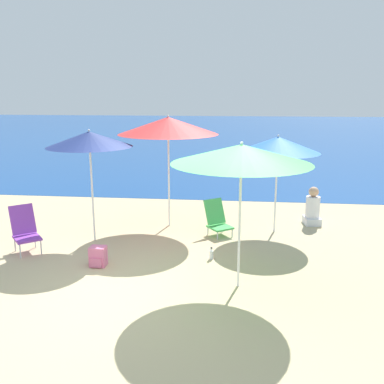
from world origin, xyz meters
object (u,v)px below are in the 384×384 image
Objects in this scene: beach_umbrella_blue at (278,145)px; water_bottle at (211,254)px; beach_chair_green at (217,219)px; beach_umbrella_navy at (89,139)px; person_seated_near at (313,209)px; backpack_pink at (98,257)px; beach_umbrella_red at (168,126)px; beach_chair_purple at (25,229)px; beach_umbrella_green at (241,154)px.

water_bottle is at bearing -126.38° from beach_umbrella_blue.
beach_umbrella_blue is 2.84× the size of beach_chair_green.
beach_umbrella_blue is 3.65m from beach_umbrella_navy.
beach_chair_green is 2.22m from person_seated_near.
backpack_pink is at bearing -145.10° from beach_umbrella_blue.
beach_chair_purple is (-2.35, -1.78, -1.73)m from beach_umbrella_red.
water_bottle is at bearing -127.25° from beach_chair_green.
beach_umbrella_red is 11.16× the size of water_bottle.
backpack_pink is (1.53, -0.54, -0.26)m from beach_chair_purple.
beach_chair_green is 2.11× the size of backpack_pink.
beach_chair_purple is (-1.05, -0.68, -1.55)m from beach_umbrella_navy.
beach_umbrella_green is at bearing -31.83° from beach_umbrella_navy.
beach_chair_green is 0.84× the size of person_seated_near.
beach_umbrella_green is at bearing -115.54° from beach_chair_green.
beach_umbrella_navy reaches higher than backpack_pink.
beach_umbrella_red reaches higher than beach_umbrella_navy.
person_seated_near is 3.05m from water_bottle.
person_seated_near is 4.78m from backpack_pink.
beach_chair_purple is at bearing -165.07° from person_seated_near.
beach_chair_green reaches higher than backpack_pink.
water_bottle is at bearing -139.79° from person_seated_near.
beach_chair_green is (-1.17, -0.30, -1.48)m from beach_umbrella_blue.
backpack_pink is at bearing -59.47° from beach_chair_purple.
beach_umbrella_red is 2.83× the size of person_seated_near.
person_seated_near is (1.60, 3.24, -1.64)m from beach_umbrella_green.
beach_umbrella_red reaches higher than beach_umbrella_blue.
beach_umbrella_navy is at bearing -7.28° from beach_chair_purple.
beach_umbrella_green is at bearing -12.54° from backpack_pink.
beach_umbrella_navy is 6.45× the size of backpack_pink.
beach_umbrella_navy reaches higher than beach_chair_green.
person_seated_near is (3.09, 0.41, -1.80)m from beach_umbrella_red.
beach_umbrella_red reaches higher than water_bottle.
person_seated_near is at bearing 19.03° from beach_umbrella_navy.
beach_chair_purple is at bearing -147.20° from beach_umbrella_navy.
beach_umbrella_blue is 2.40× the size of person_seated_near.
beach_umbrella_blue reaches higher than beach_chair_green.
backpack_pink is (-3.06, -2.13, -1.64)m from beach_umbrella_blue.
backpack_pink is 1.92m from water_bottle.
beach_chair_purple is 5.87m from person_seated_near.
water_bottle is (-0.46, 1.02, -1.90)m from beach_umbrella_green.
beach_chair_purple is 3.40m from water_bottle.
beach_umbrella_red is at bearing -179.37° from person_seated_near.
beach_umbrella_navy reaches higher than beach_chair_purple.
beach_umbrella_red is 3.60m from person_seated_near.
water_bottle is (-1.20, -1.63, -1.72)m from beach_umbrella_blue.
beach_umbrella_navy is at bearing 148.17° from beach_umbrella_green.
backpack_pink is (0.47, -1.22, -1.81)m from beach_umbrella_navy.
backpack_pink is at bearing 167.46° from beach_umbrella_green.
beach_umbrella_red is (-1.49, 2.83, 0.16)m from beach_umbrella_green.
beach_chair_purple is (-3.84, 1.05, -1.56)m from beach_umbrella_green.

